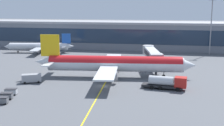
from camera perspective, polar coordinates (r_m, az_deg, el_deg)
name	(u,v)px	position (r m, az deg, el deg)	size (l,w,h in m)	color
ground_plane	(104,86)	(76.97, -1.52, -4.37)	(700.00, 700.00, 0.00)	#515459
apron_lead_in_line	(105,84)	(78.92, -1.40, -3.98)	(0.30, 80.00, 0.01)	yellow
terminal_building	(159,35)	(142.36, 8.96, 5.17)	(218.68, 17.98, 12.64)	slate
main_airliner	(114,64)	(85.34, 0.41, -0.11)	(46.04, 36.59, 12.09)	silver
jet_bridge	(152,54)	(96.51, 7.52, 1.68)	(7.74, 21.16, 6.65)	#B2B7BC
fuel_tanker	(167,82)	(74.84, 10.39, -3.62)	(11.00, 3.58, 3.25)	#232326
crew_van	(31,78)	(82.70, -15.05, -2.73)	(5.42, 3.98, 2.30)	gray
baggage_cart_0	(1,100)	(67.34, -20.21, -6.62)	(2.92, 2.10, 1.48)	#595B60
baggage_cart_1	(6,96)	(70.23, -19.36, -5.85)	(2.92, 2.10, 1.48)	#595B60
baggage_cart_2	(11,92)	(73.14, -18.58, -5.14)	(2.92, 2.10, 1.48)	#B2B7BC
commuter_jet_far	(39,46)	(133.90, -13.66, 3.07)	(30.53, 24.28, 8.30)	#B2B7BC
apron_light_mast_0	(211,22)	(130.72, 18.28, 7.40)	(2.80, 0.50, 23.05)	gray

